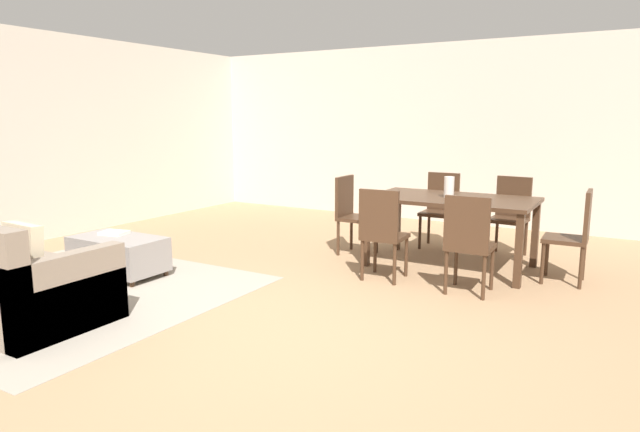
% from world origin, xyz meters
% --- Properties ---
extents(ground_plane, '(10.80, 10.80, 0.00)m').
position_xyz_m(ground_plane, '(0.00, 0.00, 0.00)').
color(ground_plane, '#9E7A56').
extents(wall_back, '(9.00, 0.12, 2.70)m').
position_xyz_m(wall_back, '(0.00, 5.00, 1.35)').
color(wall_back, beige).
rests_on(wall_back, ground_plane).
extents(area_rug, '(3.00, 2.80, 0.01)m').
position_xyz_m(area_rug, '(-2.22, -0.26, 0.00)').
color(area_rug, gray).
rests_on(area_rug, ground_plane).
extents(ottoman_table, '(0.96, 0.54, 0.40)m').
position_xyz_m(ottoman_table, '(-2.23, 0.37, 0.23)').
color(ottoman_table, gray).
rests_on(ottoman_table, ground_plane).
extents(dining_table, '(1.71, 0.99, 0.76)m').
position_xyz_m(dining_table, '(0.58, 2.43, 0.67)').
color(dining_table, '#422B1C').
rests_on(dining_table, ground_plane).
extents(dining_chair_near_left, '(0.42, 0.42, 0.92)m').
position_xyz_m(dining_chair_near_left, '(0.17, 1.56, 0.52)').
color(dining_chair_near_left, '#422B1C').
rests_on(dining_chair_near_left, ground_plane).
extents(dining_chair_near_right, '(0.41, 0.41, 0.92)m').
position_xyz_m(dining_chair_near_right, '(1.02, 1.55, 0.52)').
color(dining_chair_near_right, '#422B1C').
rests_on(dining_chair_near_right, ground_plane).
extents(dining_chair_far_left, '(0.41, 0.41, 0.92)m').
position_xyz_m(dining_chair_far_left, '(0.18, 3.30, 0.52)').
color(dining_chair_far_left, '#422B1C').
rests_on(dining_chair_far_left, ground_plane).
extents(dining_chair_far_right, '(0.43, 0.43, 0.92)m').
position_xyz_m(dining_chair_far_right, '(1.03, 3.28, 0.52)').
color(dining_chair_far_right, '#422B1C').
rests_on(dining_chair_far_right, ground_plane).
extents(dining_chair_head_east, '(0.41, 0.41, 0.92)m').
position_xyz_m(dining_chair_head_east, '(1.81, 2.42, 0.52)').
color(dining_chair_head_east, '#422B1C').
rests_on(dining_chair_head_east, ground_plane).
extents(dining_chair_head_west, '(0.40, 0.40, 0.92)m').
position_xyz_m(dining_chair_head_west, '(-0.61, 2.42, 0.52)').
color(dining_chair_head_west, '#422B1C').
rests_on(dining_chair_head_west, ground_plane).
extents(vase_centerpiece, '(0.11, 0.11, 0.22)m').
position_xyz_m(vase_centerpiece, '(0.56, 2.39, 0.87)').
color(vase_centerpiece, silver).
rests_on(vase_centerpiece, dining_table).
extents(book_on_ottoman, '(0.30, 0.26, 0.03)m').
position_xyz_m(book_on_ottoman, '(-2.37, 0.45, 0.42)').
color(book_on_ottoman, silver).
rests_on(book_on_ottoman, ottoman_table).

